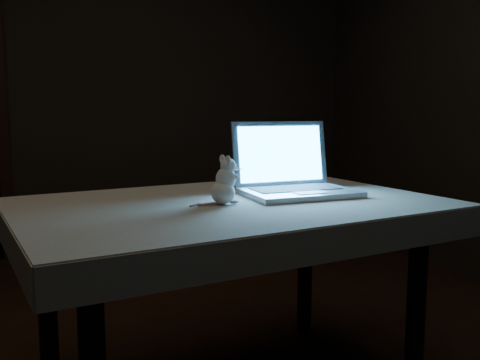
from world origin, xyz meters
name	(u,v)px	position (x,y,z in m)	size (l,w,h in m)	color
back_wall	(86,87)	(0.00, 2.50, 1.30)	(4.50, 0.04, 2.60)	black
table	(231,302)	(0.23, 0.01, 0.39)	(1.45, 0.93, 0.78)	black
tablecloth	(234,217)	(0.23, -0.03, 0.73)	(1.56, 1.04, 0.11)	#BBB29D
laptop	(300,159)	(0.54, 0.03, 0.93)	(0.44, 0.38, 0.30)	#B3B2B7
plush_mouse	(223,180)	(0.18, -0.04, 0.87)	(0.13, 0.13, 0.18)	white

